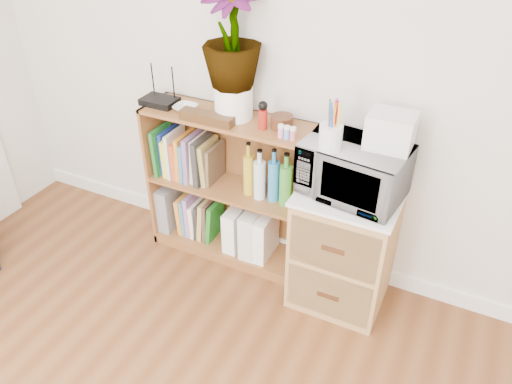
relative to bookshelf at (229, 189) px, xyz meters
The scene contains 21 objects.
skirting_board 0.57m from the bookshelf, 21.80° to the left, with size 4.00×0.02×0.10m, color white.
bookshelf is the anchor object (origin of this frame).
wicker_unit 0.76m from the bookshelf, ahead, with size 0.50×0.45×0.70m, color #9E7542.
microwave 0.85m from the bookshelf, ahead, with size 0.50×0.34×0.27m, color silver.
pen_cup 0.88m from the bookshelf, 14.68° to the right, with size 0.11×0.11×0.12m, color silver.
small_appliance 1.07m from the bookshelf, ahead, with size 0.21×0.18×0.17m, color silver.
router 0.65m from the bookshelf, behind, with size 0.20×0.14×0.04m, color black.
white_bowl 0.55m from the bookshelf, behind, with size 0.13×0.13×0.03m, color silver.
plant_pot 0.56m from the bookshelf, 30.14° to the left, with size 0.21×0.21×0.18m, color white.
potted_plant 0.93m from the bookshelf, 30.14° to the left, with size 0.31×0.31×0.55m, color #367C31.
trinket_box 0.51m from the bookshelf, 122.83° to the right, with size 0.31×0.08×0.05m, color #3C2410.
kokeshi_doll 0.58m from the bookshelf, ahead, with size 0.05×0.05×0.11m, color maroon.
wooden_bowl 0.60m from the bookshelf, ahead, with size 0.12×0.12×0.07m, color #3D1D10.
paint_jars 0.65m from the bookshelf, 12.85° to the right, with size 0.11×0.04×0.06m, color #CD7297.
file_box 0.51m from the bookshelf, behind, with size 0.09×0.24×0.31m, color gray.
magazine_holder_left 0.27m from the bookshelf, 12.45° to the right, with size 0.09×0.22×0.28m, color white.
magazine_holder_mid 0.30m from the bookshelf, ahead, with size 0.10×0.24×0.30m, color silver.
magazine_holder_right 0.35m from the bookshelf, ahead, with size 0.09×0.23×0.29m, color white.
cookbooks 0.32m from the bookshelf, behind, with size 0.38×0.20×0.30m.
liquor_bottles 0.38m from the bookshelf, ahead, with size 0.46×0.07×0.32m.
lower_books 0.35m from the bookshelf, behind, with size 0.28×0.19×0.29m.
Camera 1 is at (0.89, -0.07, 2.13)m, focal length 35.00 mm.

